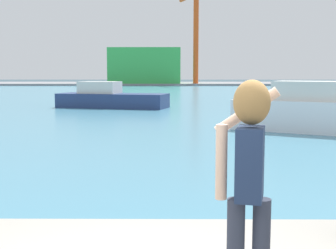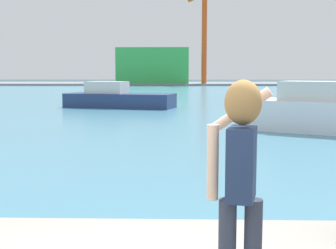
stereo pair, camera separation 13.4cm
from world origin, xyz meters
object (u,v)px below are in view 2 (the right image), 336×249
Objects in this scene: port_crane at (203,29)px; boat_moored at (117,98)px; person_photographer at (240,168)px; warehouse_left at (154,66)px.

boat_moored is at bearing -98.80° from port_crane.
warehouse_left reaches higher than person_photographer.
person_photographer is at bearing -92.53° from port_crane.
boat_moored is at bearing 23.96° from person_photographer.
port_crane is at bearing 11.59° from person_photographer.
person_photographer is at bearing -65.72° from boat_moored.
person_photographer is 0.21× the size of boat_moored.
person_photographer reaches higher than boat_moored.
warehouse_left is at bearing 105.35° from boat_moored.
warehouse_left is at bearing 152.93° from port_crane.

